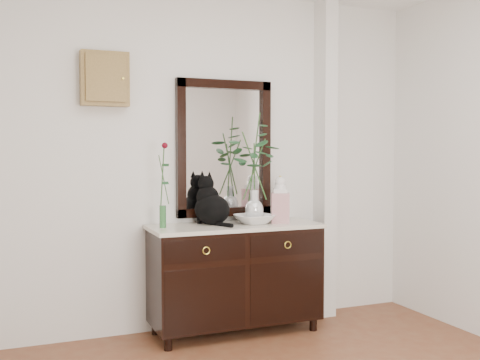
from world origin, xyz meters
name	(u,v)px	position (x,y,z in m)	size (l,w,h in m)	color
wall_back	(212,160)	(0.00, 1.98, 1.35)	(3.60, 0.04, 2.70)	silver
pilaster	(325,159)	(1.00, 1.90, 1.35)	(0.12, 0.20, 2.70)	silver
sideboard	(235,272)	(0.10, 1.73, 0.47)	(1.33, 0.52, 0.82)	black
wall_mirror	(224,148)	(0.10, 1.97, 1.44)	(0.80, 0.06, 1.10)	black
key_cabinet	(105,79)	(-0.85, 1.94, 1.95)	(0.35, 0.10, 0.40)	brown
cat	(212,200)	(-0.06, 1.80, 1.04)	(0.27, 0.33, 0.39)	black
lotus_bowl	(254,219)	(0.25, 1.71, 0.89)	(0.30, 0.30, 0.07)	white
vase_branches	(254,166)	(0.25, 1.71, 1.30)	(0.41, 0.41, 0.86)	silver
bud_vase_rose	(163,185)	(-0.47, 1.75, 1.17)	(0.08, 0.08, 0.64)	#326D36
ginger_jar	(280,199)	(0.47, 1.70, 1.04)	(0.14, 0.14, 0.38)	white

